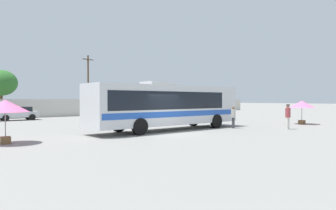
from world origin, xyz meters
TOP-DOWN VIEW (x-y plane):
  - ground_plane at (0.00, 10.00)m, footprint 300.00×300.00m
  - perimeter_wall at (0.00, 23.43)m, footprint 80.00×0.30m
  - coach_bus_silver_blue at (1.33, 1.86)m, footprint 12.17×2.81m
  - attendant_by_bus_door at (6.07, -0.33)m, footprint 0.46×0.46m
  - passenger_waiting_on_apron at (8.40, -3.44)m, footprint 0.37×0.37m
  - vendor_umbrella_near_gate_pink at (13.63, -2.01)m, footprint 2.12×2.12m
  - vendor_umbrella_secondary_pink at (-8.96, 2.01)m, footprint 2.19×2.19m
  - parked_car_second_silver at (-3.75, 19.79)m, footprint 4.09×2.13m
  - utility_pole_near at (7.42, 26.35)m, footprint 1.79×0.42m
  - roadside_tree_midleft at (-3.86, 26.34)m, footprint 3.65×3.65m

SIDE VIEW (x-z plane):
  - ground_plane at x=0.00m, z-range 0.00..0.00m
  - parked_car_second_silver at x=-3.75m, z-range 0.05..1.45m
  - attendant_by_bus_door at x=6.07m, z-range 0.11..1.77m
  - passenger_waiting_on_apron at x=8.40m, z-range 0.13..1.95m
  - perimeter_wall at x=0.00m, z-range 0.00..2.20m
  - vendor_umbrella_near_gate_pink at x=13.63m, z-range 0.69..2.74m
  - coach_bus_silver_blue at x=1.33m, z-range 0.12..3.50m
  - vendor_umbrella_secondary_pink at x=-8.96m, z-range 0.74..2.91m
  - roadside_tree_midleft at x=-3.86m, z-range 1.29..7.02m
  - utility_pole_near at x=7.42m, z-range 0.18..8.73m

